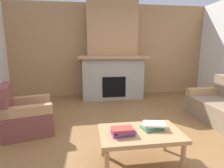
# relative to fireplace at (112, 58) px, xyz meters

# --- Properties ---
(ground) EXTENTS (9.00, 9.00, 0.00)m
(ground) POSITION_rel_fireplace_xyz_m (0.00, -2.62, -1.16)
(ground) COLOR brown
(wall_back_wood_panel) EXTENTS (6.00, 0.12, 2.70)m
(wall_back_wood_panel) POSITION_rel_fireplace_xyz_m (0.00, 0.38, 0.19)
(wall_back_wood_panel) COLOR #A87A4C
(wall_back_wood_panel) RESTS_ON ground
(fireplace) EXTENTS (1.90, 0.82, 2.70)m
(fireplace) POSITION_rel_fireplace_xyz_m (0.00, 0.00, 0.00)
(fireplace) COLOR gray
(fireplace) RESTS_ON ground
(armchair) EXTENTS (0.93, 0.93, 0.85)m
(armchair) POSITION_rel_fireplace_xyz_m (-1.80, -2.06, -0.87)
(armchair) COLOR brown
(armchair) RESTS_ON ground
(coffee_table) EXTENTS (1.00, 0.60, 0.43)m
(coffee_table) POSITION_rel_fireplace_xyz_m (-0.10, -3.19, -0.79)
(coffee_table) COLOR tan
(coffee_table) RESTS_ON ground
(book_stack_near_edge) EXTENTS (0.29, 0.21, 0.09)m
(book_stack_near_edge) POSITION_rel_fireplace_xyz_m (-0.33, -3.23, -0.69)
(book_stack_near_edge) COLOR #7A3D84
(book_stack_near_edge) RESTS_ON coffee_table
(book_stack_center) EXTENTS (0.32, 0.24, 0.08)m
(book_stack_center) POSITION_rel_fireplace_xyz_m (0.08, -3.13, -0.70)
(book_stack_center) COLOR #3D7F4C
(book_stack_center) RESTS_ON coffee_table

